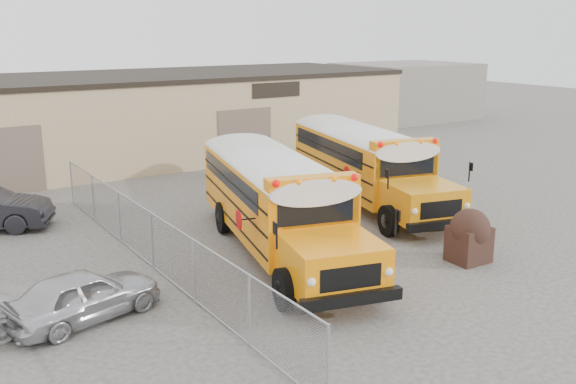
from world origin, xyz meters
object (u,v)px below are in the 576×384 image
school_bus_right (308,134)px  car_silver (84,295)px  school_bus_left (228,157)px  tarp_bundle (470,235)px

school_bus_right → car_silver: (-14.81, -11.51, -1.19)m
school_bus_left → tarp_bundle: 11.21m
school_bus_left → school_bus_right: (6.25, 3.08, -0.02)m
school_bus_right → tarp_bundle: 14.35m
school_bus_right → tarp_bundle: bearing=-103.9°
tarp_bundle → car_silver: tarp_bundle is taller
car_silver → tarp_bundle: bearing=-116.0°
school_bus_right → tarp_bundle: size_ratio=6.56×
school_bus_right → car_silver: bearing=-142.2°
school_bus_left → car_silver: bearing=-135.5°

